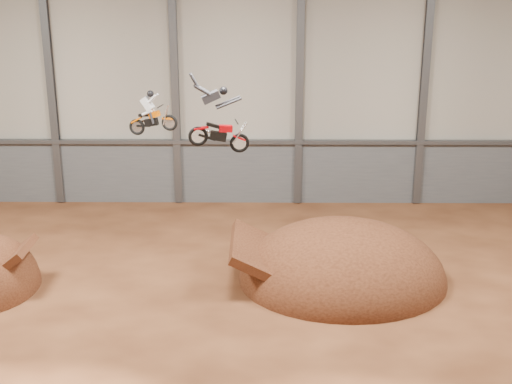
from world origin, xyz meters
TOP-DOWN VIEW (x-y plane):
  - floor at (0.00, 0.00)m, footprint 40.00×40.00m
  - back_wall at (0.00, 15.00)m, footprint 40.00×0.10m
  - lower_band_back at (0.00, 14.90)m, footprint 39.80×0.18m
  - steel_rail at (0.00, 14.75)m, footprint 39.80×0.35m
  - steel_column_1 at (-10.00, 14.80)m, footprint 0.40×0.36m
  - steel_column_2 at (-3.33, 14.80)m, footprint 0.40×0.36m
  - steel_column_3 at (3.33, 14.80)m, footprint 0.40×0.36m
  - steel_column_4 at (10.00, 14.80)m, footprint 0.40×0.36m
  - landing_ramp at (4.80, 4.80)m, footprint 8.90×7.88m
  - fmx_rider_a at (-3.26, 6.54)m, footprint 2.61×1.32m
  - fmx_rider_b at (-0.32, 2.22)m, footprint 3.56×1.42m

SIDE VIEW (x-z plane):
  - floor at x=0.00m, z-range 0.00..0.00m
  - landing_ramp at x=4.80m, z-range -2.57..2.57m
  - lower_band_back at x=0.00m, z-range 0.00..3.50m
  - steel_rail at x=0.00m, z-range 3.45..3.65m
  - back_wall at x=0.00m, z-range 0.00..14.00m
  - steel_column_1 at x=-10.00m, z-range 0.05..13.95m
  - steel_column_2 at x=-3.33m, z-range 0.05..13.95m
  - steel_column_3 at x=3.33m, z-range 0.05..13.95m
  - steel_column_4 at x=10.00m, z-range 0.05..13.95m
  - fmx_rider_a at x=-3.26m, z-range 5.90..8.23m
  - fmx_rider_b at x=-0.32m, z-range 6.26..9.39m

